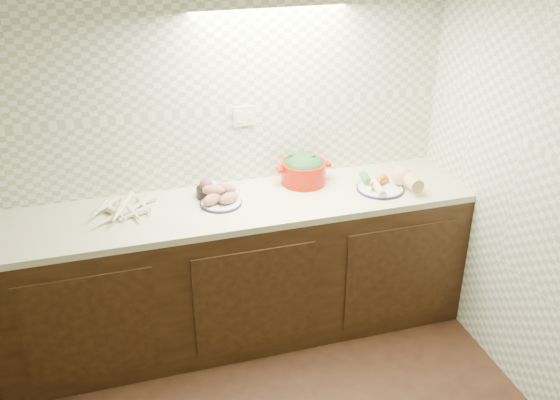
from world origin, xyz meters
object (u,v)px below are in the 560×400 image
object	(u,v)px
sweet_potato_plate	(220,197)
veg_plate	(390,181)
onion_bowl	(209,190)
dutch_oven	(304,169)
parsnip_pile	(124,211)

from	to	relation	value
sweet_potato_plate	veg_plate	bearing A→B (deg)	-4.96
sweet_potato_plate	onion_bowl	size ratio (longest dim) A/B	1.62
sweet_potato_plate	veg_plate	xyz separation A→B (m)	(1.02, -0.09, 0.01)
dutch_oven	veg_plate	world-z (taller)	dutch_oven
parsnip_pile	onion_bowl	size ratio (longest dim) A/B	2.24
sweet_potato_plate	dutch_oven	size ratio (longest dim) A/B	0.72
parsnip_pile	onion_bowl	world-z (taller)	onion_bowl
parsnip_pile	dutch_oven	size ratio (longest dim) A/B	0.99
onion_bowl	veg_plate	size ratio (longest dim) A/B	0.42
veg_plate	parsnip_pile	bearing A→B (deg)	176.78
parsnip_pile	sweet_potato_plate	bearing A→B (deg)	0.10
dutch_oven	onion_bowl	bearing A→B (deg)	-178.42
dutch_oven	parsnip_pile	bearing A→B (deg)	-173.18
veg_plate	dutch_oven	bearing A→B (deg)	155.22
veg_plate	sweet_potato_plate	bearing A→B (deg)	175.04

